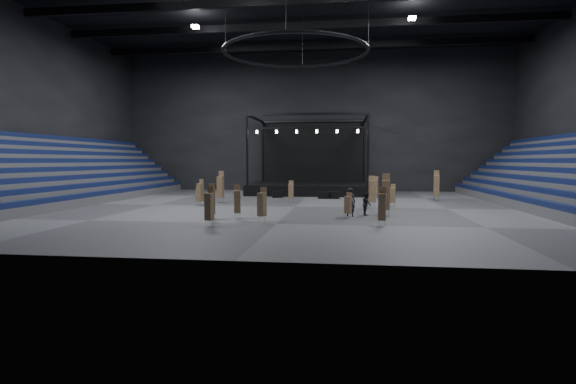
# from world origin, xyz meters

# --- Properties ---
(floor) EXTENTS (50.00, 50.00, 0.00)m
(floor) POSITION_xyz_m (0.00, 0.00, 0.00)
(floor) COLOR #4C4C4E
(floor) RESTS_ON ground
(wall_back) EXTENTS (50.00, 0.20, 18.00)m
(wall_back) POSITION_xyz_m (0.00, 21.00, 9.00)
(wall_back) COLOR black
(wall_back) RESTS_ON ground
(wall_front) EXTENTS (50.00, 0.20, 18.00)m
(wall_front) POSITION_xyz_m (0.00, -21.00, 9.00)
(wall_front) COLOR black
(wall_front) RESTS_ON ground
(wall_left) EXTENTS (0.20, 42.00, 18.00)m
(wall_left) POSITION_xyz_m (-25.00, 0.00, 9.00)
(wall_left) COLOR black
(wall_left) RESTS_ON ground
(bleachers_left) EXTENTS (7.20, 40.00, 6.40)m
(bleachers_left) POSITION_xyz_m (-22.94, 0.00, 1.73)
(bleachers_left) COLOR #505052
(bleachers_left) RESTS_ON floor
(stage) EXTENTS (14.00, 10.00, 9.20)m
(stage) POSITION_xyz_m (0.00, 16.24, 1.45)
(stage) COLOR black
(stage) RESTS_ON floor
(truss_ring) EXTENTS (12.30, 12.30, 5.15)m
(truss_ring) POSITION_xyz_m (-0.00, 0.00, 13.00)
(truss_ring) COLOR black
(truss_ring) RESTS_ON ceiling
(roof_girders) EXTENTS (49.00, 30.35, 0.70)m
(roof_girders) POSITION_xyz_m (0.00, -0.00, 17.20)
(roof_girders) COLOR black
(roof_girders) RESTS_ON ceiling
(flight_case_left) EXTENTS (1.22, 0.93, 0.73)m
(flight_case_left) POSITION_xyz_m (-2.95, 9.19, 0.36)
(flight_case_left) COLOR black
(flight_case_left) RESTS_ON floor
(flight_case_mid) EXTENTS (1.16, 0.71, 0.73)m
(flight_case_mid) POSITION_xyz_m (1.97, 8.39, 0.36)
(flight_case_mid) COLOR black
(flight_case_mid) RESTS_ON floor
(flight_case_right) EXTENTS (1.27, 0.92, 0.76)m
(flight_case_right) POSITION_xyz_m (3.02, 8.56, 0.38)
(flight_case_right) COLOR black
(flight_case_right) RESTS_ON floor
(chair_stack_0) EXTENTS (0.50, 0.50, 2.35)m
(chair_stack_0) POSITION_xyz_m (6.46, -10.67, 1.21)
(chair_stack_0) COLOR silver
(chair_stack_0) RESTS_ON floor
(chair_stack_1) EXTENTS (0.61, 0.61, 2.97)m
(chair_stack_1) POSITION_xyz_m (-7.48, 3.17, 1.51)
(chair_stack_1) COLOR silver
(chair_stack_1) RESTS_ON floor
(chair_stack_2) EXTENTS (0.59, 0.59, 2.24)m
(chair_stack_2) POSITION_xyz_m (-1.05, -9.76, 1.17)
(chair_stack_2) COLOR silver
(chair_stack_2) RESTS_ON floor
(chair_stack_3) EXTENTS (0.60, 0.60, 2.67)m
(chair_stack_3) POSITION_xyz_m (6.49, 0.42, 1.37)
(chair_stack_3) COLOR silver
(chair_stack_3) RESTS_ON floor
(chair_stack_4) EXTENTS (0.53, 0.53, 2.28)m
(chair_stack_4) POSITION_xyz_m (-3.08, -8.14, 1.18)
(chair_stack_4) COLOR silver
(chair_stack_4) RESTS_ON floor
(chair_stack_5) EXTENTS (0.55, 0.55, 1.78)m
(chair_stack_5) POSITION_xyz_m (4.45, -7.22, 0.96)
(chair_stack_5) COLOR silver
(chair_stack_5) RESTS_ON floor
(chair_stack_6) EXTENTS (0.58, 0.58, 3.00)m
(chair_stack_6) POSITION_xyz_m (13.09, 7.36, 1.52)
(chair_stack_6) COLOR silver
(chair_stack_6) RESTS_ON floor
(chair_stack_7) EXTENTS (0.60, 0.60, 3.04)m
(chair_stack_7) POSITION_xyz_m (7.11, -5.64, 1.55)
(chair_stack_7) COLOR silver
(chair_stack_7) RESTS_ON floor
(chair_stack_8) EXTENTS (0.53, 0.53, 2.40)m
(chair_stack_8) POSITION_xyz_m (-3.85, -11.99, 1.22)
(chair_stack_8) COLOR silver
(chair_stack_8) RESTS_ON floor
(chair_stack_9) EXTENTS (0.59, 0.59, 2.32)m
(chair_stack_9) POSITION_xyz_m (-8.46, 0.17, 1.20)
(chair_stack_9) COLOR silver
(chair_stack_9) RESTS_ON floor
(chair_stack_10) EXTENTS (0.51, 0.51, 1.95)m
(chair_stack_10) POSITION_xyz_m (8.27, 1.10, 1.03)
(chair_stack_10) COLOR silver
(chair_stack_10) RESTS_ON floor
(chair_stack_11) EXTENTS (0.47, 0.47, 2.07)m
(chair_stack_11) POSITION_xyz_m (-0.85, 3.93, 1.10)
(chair_stack_11) COLOR silver
(chair_stack_11) RESTS_ON floor
(chair_stack_12) EXTENTS (0.54, 0.54, 2.43)m
(chair_stack_12) POSITION_xyz_m (-4.61, -8.97, 1.23)
(chair_stack_12) COLOR silver
(chair_stack_12) RESTS_ON floor
(chair_stack_13) EXTENTS (0.46, 0.46, 1.86)m
(chair_stack_13) POSITION_xyz_m (-8.61, 0.15, 0.99)
(chair_stack_13) COLOR silver
(chair_stack_13) RESTS_ON floor
(chair_stack_14) EXTENTS (0.60, 0.60, 2.36)m
(chair_stack_14) POSITION_xyz_m (7.26, 8.01, 1.22)
(chair_stack_14) COLOR silver
(chair_stack_14) RESTS_ON floor
(man_center) EXTENTS (0.83, 0.64, 2.04)m
(man_center) POSITION_xyz_m (4.59, -6.07, 1.02)
(man_center) COLOR black
(man_center) RESTS_ON floor
(crew_member) EXTENTS (0.69, 0.85, 1.65)m
(crew_member) POSITION_xyz_m (5.79, -5.35, 0.83)
(crew_member) COLOR black
(crew_member) RESTS_ON floor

